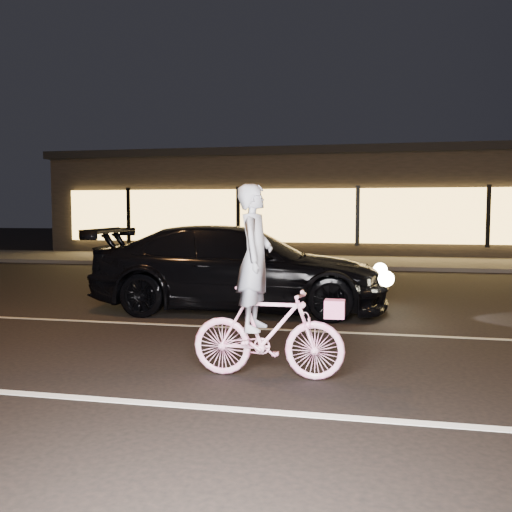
# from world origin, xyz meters

# --- Properties ---
(ground) EXTENTS (90.00, 90.00, 0.00)m
(ground) POSITION_xyz_m (0.00, 0.00, 0.00)
(ground) COLOR black
(ground) RESTS_ON ground
(lane_stripe_near) EXTENTS (60.00, 0.12, 0.01)m
(lane_stripe_near) POSITION_xyz_m (0.00, -1.50, 0.00)
(lane_stripe_near) COLOR silver
(lane_stripe_near) RESTS_ON ground
(lane_stripe_far) EXTENTS (60.00, 0.10, 0.01)m
(lane_stripe_far) POSITION_xyz_m (0.00, 2.00, 0.00)
(lane_stripe_far) COLOR gray
(lane_stripe_far) RESTS_ON ground
(sidewalk) EXTENTS (30.00, 4.00, 0.12)m
(sidewalk) POSITION_xyz_m (0.00, 13.00, 0.06)
(sidewalk) COLOR #383533
(sidewalk) RESTS_ON ground
(storefront) EXTENTS (25.40, 8.42, 4.20)m
(storefront) POSITION_xyz_m (0.00, 18.97, 2.15)
(storefront) COLOR black
(storefront) RESTS_ON ground
(cyclist) EXTENTS (1.66, 0.57, 2.09)m
(cyclist) POSITION_xyz_m (-0.47, -0.46, 0.74)
(cyclist) COLOR #FF49A2
(cyclist) RESTS_ON ground
(sedan) EXTENTS (5.40, 2.46, 1.53)m
(sedan) POSITION_xyz_m (-1.71, 3.53, 0.77)
(sedan) COLOR black
(sedan) RESTS_ON ground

